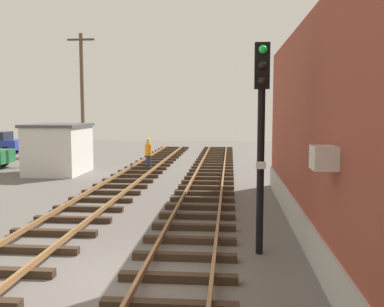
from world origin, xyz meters
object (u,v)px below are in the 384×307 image
Objects in this scene: parked_car_silver at (58,145)px; track_worker_foreground at (148,154)px; signal_mast at (261,123)px; utility_pole_far at (82,96)px; control_hut at (58,149)px.

track_worker_foreground is at bearing -37.36° from parked_car_silver.
signal_mast is 20.89m from utility_pole_far.
parked_car_silver is at bearing 142.64° from track_worker_foreground.
parked_car_silver is 5.47m from utility_pole_far.
utility_pole_far is at bearing 148.17° from track_worker_foreground.
control_hut is 5.11m from track_worker_foreground.
control_hut is at bearing -68.09° from parked_car_silver.
signal_mast is 25.03m from parked_car_silver.
signal_mast is 2.76× the size of track_worker_foreground.
control_hut is 2.03× the size of track_worker_foreground.
signal_mast is 16.60m from control_hut.
utility_pole_far reaches higher than parked_car_silver.
parked_car_silver is at bearing 122.76° from signal_mast.
track_worker_foreground is (4.97, -3.09, -3.51)m from utility_pole_far.
parked_car_silver is 2.25× the size of track_worker_foreground.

